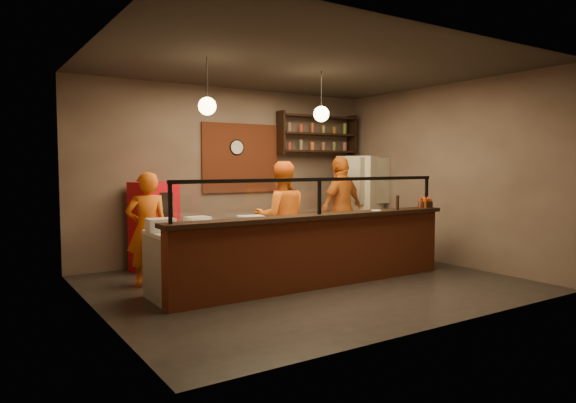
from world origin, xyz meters
TOP-DOWN VIEW (x-y plane):
  - floor at (0.00, 0.00)m, footprint 6.00×6.00m
  - ceiling at (0.00, 0.00)m, footprint 6.00×6.00m
  - wall_back at (0.00, 2.50)m, footprint 6.00×0.00m
  - wall_left at (-3.00, 0.00)m, footprint 0.00×5.00m
  - wall_right at (3.00, 0.00)m, footprint 0.00×5.00m
  - wall_front at (0.00, -2.50)m, footprint 6.00×0.00m
  - brick_patch at (0.20, 2.47)m, footprint 1.60×0.04m
  - service_counter at (0.00, -0.30)m, footprint 4.60×0.25m
  - counter_ledge at (0.00, -0.30)m, footprint 4.70×0.37m
  - worktop_cabinet at (0.00, 0.20)m, footprint 4.60×0.75m
  - worktop at (0.00, 0.20)m, footprint 4.60×0.75m
  - sneeze_guard at (0.00, -0.30)m, footprint 4.50×0.05m
  - wall_shelving at (1.90, 2.32)m, footprint 1.84×0.28m
  - wall_clock at (0.10, 2.46)m, footprint 0.30×0.04m
  - pendant_left at (-1.50, 0.20)m, footprint 0.24×0.24m
  - pendant_right at (0.40, 0.20)m, footprint 0.24×0.24m
  - cook_left at (-2.05, 1.14)m, footprint 0.65×0.46m
  - cook_mid at (0.09, 0.87)m, footprint 1.07×0.95m
  - cook_right at (1.74, 1.35)m, footprint 1.21×0.75m
  - fridge at (2.60, 1.75)m, footprint 1.04×1.01m
  - red_cooler at (-1.61, 2.15)m, footprint 0.78×0.75m
  - pizza_dough at (0.58, 0.18)m, footprint 0.59×0.59m
  - prep_tub_a at (-2.15, 0.25)m, footprint 0.37×0.30m
  - prep_tub_b at (-1.58, 0.39)m, footprint 0.33×0.28m
  - prep_tub_c at (-0.96, -0.02)m, footprint 0.38×0.32m
  - rolling_pin at (-1.88, 0.26)m, footprint 0.30×0.22m
  - condiment_caddy at (2.20, -0.30)m, footprint 0.21×0.18m
  - pepper_mill at (1.51, -0.34)m, footprint 0.06×0.06m
  - small_plate at (1.08, -0.32)m, footprint 0.20×0.20m

SIDE VIEW (x-z plane):
  - floor at x=0.00m, z-range 0.00..0.00m
  - worktop_cabinet at x=0.00m, z-range 0.00..0.85m
  - service_counter at x=0.00m, z-range 0.00..1.00m
  - red_cooler at x=-1.61m, z-range 0.00..1.49m
  - cook_left at x=-2.05m, z-range 0.00..1.67m
  - worktop at x=0.00m, z-range 0.85..0.90m
  - pizza_dough at x=0.58m, z-range 0.90..0.91m
  - cook_mid at x=0.09m, z-range 0.00..1.83m
  - rolling_pin at x=-1.88m, z-range 0.90..0.95m
  - cook_right at x=1.74m, z-range 0.00..1.93m
  - fridge at x=2.60m, z-range 0.00..1.95m
  - prep_tub_b at x=-1.58m, z-range 0.90..1.05m
  - prep_tub_c at x=-0.96m, z-range 0.90..1.07m
  - prep_tub_a at x=-2.15m, z-range 0.90..1.07m
  - counter_ledge at x=0.00m, z-range 1.00..1.06m
  - small_plate at x=1.08m, z-range 1.06..1.07m
  - condiment_caddy at x=2.20m, z-range 1.06..1.16m
  - pepper_mill at x=1.51m, z-range 1.06..1.28m
  - sneeze_guard at x=0.00m, z-range 1.11..1.63m
  - wall_back at x=0.00m, z-range -1.40..4.60m
  - wall_left at x=-3.00m, z-range -0.90..4.10m
  - wall_right at x=3.00m, z-range -0.90..4.10m
  - wall_front at x=0.00m, z-range -1.40..4.60m
  - brick_patch at x=0.20m, z-range 1.25..2.55m
  - wall_clock at x=0.10m, z-range 1.95..2.25m
  - wall_shelving at x=1.90m, z-range 1.98..2.83m
  - pendant_left at x=-1.50m, z-range 2.17..2.94m
  - pendant_right at x=0.40m, z-range 2.17..2.94m
  - ceiling at x=0.00m, z-range 3.20..3.20m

